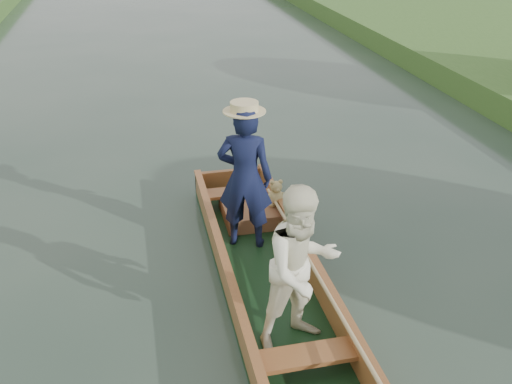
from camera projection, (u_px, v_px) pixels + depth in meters
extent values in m
plane|color=#283D30|center=(267.00, 283.00, 6.95)|extent=(120.00, 120.00, 0.00)
cube|color=black|center=(267.00, 280.00, 6.93)|extent=(1.10, 5.00, 0.08)
cube|color=#995E2F|center=(225.00, 272.00, 6.74)|extent=(0.08, 5.00, 0.32)
cube|color=#995E2F|center=(308.00, 262.00, 6.94)|extent=(0.08, 5.00, 0.32)
cube|color=#995E2F|center=(230.00, 179.00, 8.98)|extent=(1.10, 0.08, 0.32)
cube|color=#995E2F|center=(225.00, 259.00, 6.66)|extent=(0.10, 5.00, 0.04)
cube|color=#995E2F|center=(308.00, 249.00, 6.86)|extent=(0.10, 5.00, 0.04)
cube|color=#995E2F|center=(237.00, 192.00, 8.46)|extent=(0.94, 0.30, 0.05)
cube|color=#995E2F|center=(306.00, 356.00, 5.43)|extent=(0.94, 0.30, 0.05)
imported|color=#111635|center=(245.00, 178.00, 7.19)|extent=(0.81, 0.67, 1.92)
cylinder|color=beige|center=(244.00, 108.00, 6.77)|extent=(0.52, 0.52, 0.12)
imported|color=white|center=(302.00, 269.00, 5.56)|extent=(1.01, 0.89, 1.77)
cube|color=brown|center=(253.00, 210.00, 8.18)|extent=(0.85, 0.90, 0.22)
sphere|color=tan|center=(276.00, 197.00, 8.05)|extent=(0.22, 0.22, 0.22)
sphere|color=tan|center=(276.00, 187.00, 7.96)|extent=(0.17, 0.17, 0.17)
sphere|color=tan|center=(272.00, 183.00, 7.92)|extent=(0.06, 0.06, 0.06)
sphere|color=tan|center=(281.00, 182.00, 7.94)|extent=(0.06, 0.06, 0.06)
sphere|color=tan|center=(277.00, 190.00, 7.91)|extent=(0.07, 0.07, 0.07)
sphere|color=tan|center=(269.00, 196.00, 8.00)|extent=(0.08, 0.08, 0.08)
sphere|color=tan|center=(283.00, 195.00, 8.03)|extent=(0.08, 0.08, 0.08)
sphere|color=tan|center=(273.00, 205.00, 8.05)|extent=(0.09, 0.09, 0.09)
sphere|color=tan|center=(280.00, 204.00, 8.08)|extent=(0.09, 0.09, 0.09)
cylinder|color=silver|center=(232.00, 191.00, 8.44)|extent=(0.07, 0.07, 0.01)
cylinder|color=silver|center=(232.00, 188.00, 8.42)|extent=(0.01, 0.01, 0.08)
ellipsoid|color=silver|center=(232.00, 185.00, 8.39)|extent=(0.09, 0.09, 0.05)
cylinder|color=tan|center=(311.00, 264.00, 6.51)|extent=(0.04, 4.12, 0.19)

